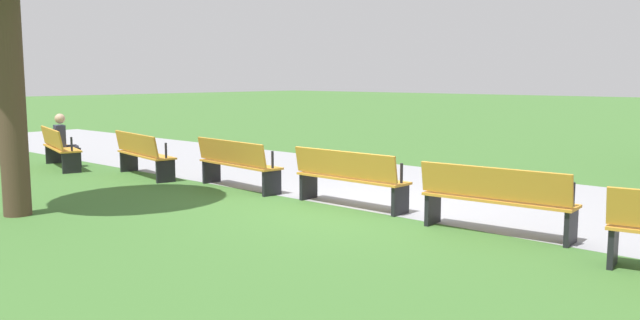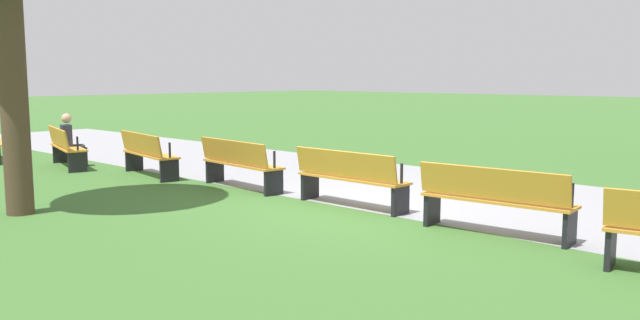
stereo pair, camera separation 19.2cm
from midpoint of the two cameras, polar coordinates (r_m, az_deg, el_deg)
name	(u,v)px [view 2 (the right image)]	position (r m, az deg, el deg)	size (l,w,h in m)	color
ground_plane	(352,207)	(10.13, 3.40, -4.11)	(120.00, 120.00, 0.00)	#3D6B2D
path_paving	(431,189)	(11.84, 10.15, -2.52)	(34.63, 4.59, 0.01)	#939399
bench_1	(65,146)	(15.39, -21.19, 1.15)	(2.01, 0.97, 0.89)	orange
bench_2	(147,153)	(13.51, -14.57, 0.61)	(2.01, 0.81, 0.89)	orange
bench_3	(239,163)	(11.69, -6.66, -0.22)	(1.99, 0.64, 0.89)	orange
bench_4	(349,177)	(9.99, 3.16, -1.47)	(1.96, 0.47, 0.89)	orange
bench_5	(495,199)	(8.51, 15.74, -3.29)	(1.99, 0.64, 0.89)	orange
person_seated	(71,139)	(15.46, -20.72, 1.78)	(0.43, 0.58, 1.20)	#2D3347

